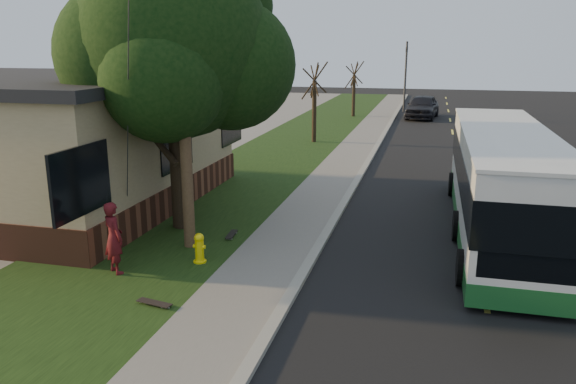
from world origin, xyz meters
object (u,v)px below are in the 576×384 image
at_px(bare_tree_near, 314,104).
at_px(skateboarder, 114,238).
at_px(transit_bus, 502,180).
at_px(dumpster, 111,184).
at_px(skateboard_spare, 154,303).
at_px(bare_tree_far, 354,90).
at_px(fire_hydrant, 199,248).
at_px(distant_car, 422,107).
at_px(traffic_signal, 406,72).
at_px(utility_pole, 182,69).
at_px(skateboard_main, 232,234).
at_px(leafy_tree, 177,46).

bearing_deg(bare_tree_near, skateboarder, -92.21).
bearing_deg(bare_tree_near, transit_bus, -59.18).
bearing_deg(bare_tree_near, dumpster, -107.21).
xyz_separation_m(skateboarder, skateboard_spare, (1.67, -1.36, -0.80)).
xyz_separation_m(bare_tree_near, bare_tree_far, (0.50, 12.00, -0.15)).
relative_size(fire_hydrant, distant_car, 0.15).
relative_size(bare_tree_near, traffic_signal, 0.78).
height_order(bare_tree_far, traffic_signal, traffic_signal).
bearing_deg(traffic_signal, bare_tree_far, -131.19).
bearing_deg(traffic_signal, bare_tree_near, -104.04).
bearing_deg(utility_pole, distant_car, 79.83).
distance_m(bare_tree_far, skateboard_main, 28.08).
bearing_deg(skateboarder, traffic_signal, -64.69).
height_order(bare_tree_near, transit_bus, bare_tree_near).
relative_size(utility_pole, transit_bus, 0.83).
bearing_deg(dumpster, leafy_tree, -27.25).
height_order(fire_hydrant, skateboard_main, fire_hydrant).
height_order(dumpster, distant_car, distant_car).
xyz_separation_m(fire_hydrant, skateboard_main, (0.10, 1.99, -0.31)).
bearing_deg(traffic_signal, skateboard_spare, -94.81).
xyz_separation_m(bare_tree_far, skateboard_spare, (0.44, -32.44, -1.88)).
xyz_separation_m(bare_tree_near, dumpster, (-4.19, -13.54, -1.51)).
bearing_deg(leafy_tree, traffic_signal, 81.53).
height_order(bare_tree_near, traffic_signal, traffic_signal).
bearing_deg(leafy_tree, bare_tree_far, 87.55).
bearing_deg(bare_tree_far, transit_bus, -73.37).
xyz_separation_m(skateboard_spare, dumpster, (-5.13, 6.90, 0.51)).
distance_m(traffic_signal, dumpster, 30.76).
height_order(skateboarder, skateboard_main, skateboarder).
xyz_separation_m(bare_tree_near, skateboarder, (-0.74, -19.08, -1.23)).
distance_m(leafy_tree, traffic_signal, 31.76).
bearing_deg(bare_tree_far, utility_pole, -90.60).
bearing_deg(skateboarder, skateboard_main, -86.47).
height_order(fire_hydrant, transit_bus, transit_bus).
distance_m(fire_hydrant, distant_car, 30.93).
height_order(bare_tree_near, dumpster, bare_tree_near).
distance_m(skateboard_main, skateboard_spare, 4.43).
bearing_deg(skateboarder, bare_tree_near, -59.21).
bearing_deg(distant_car, dumpster, -103.87).
relative_size(transit_bus, skateboard_spare, 13.62).
relative_size(bare_tree_near, transit_bus, 0.39).
xyz_separation_m(leafy_tree, dumpster, (-3.52, 1.81, -4.53)).
distance_m(utility_pole, dumpster, 6.87).
bearing_deg(skateboard_main, fire_hydrant, -92.87).
distance_m(bare_tree_far, transit_bus, 26.84).
relative_size(leafy_tree, transit_bus, 0.71).
distance_m(leafy_tree, distant_car, 28.93).
bearing_deg(skateboard_main, leafy_tree, 158.53).
bearing_deg(utility_pole, leafy_tree, 117.60).
distance_m(bare_tree_near, bare_tree_far, 12.01).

